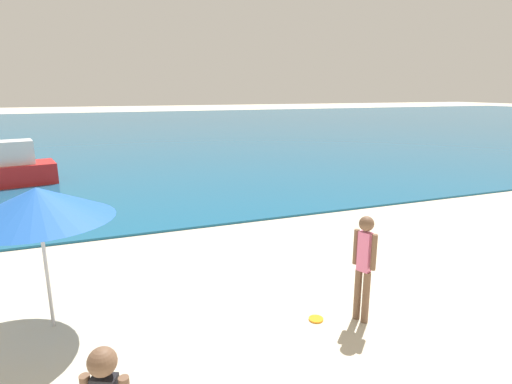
{
  "coord_description": "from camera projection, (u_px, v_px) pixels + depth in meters",
  "views": [
    {
      "loc": [
        -3.14,
        2.88,
        3.4
      ],
      "look_at": [
        0.11,
        11.32,
        1.16
      ],
      "focal_mm": 28.79,
      "sensor_mm": 36.0,
      "label": 1
    }
  ],
  "objects": [
    {
      "name": "beach_umbrella",
      "position": [
        38.0,
        204.0,
        5.65
      ],
      "size": [
        2.03,
        2.03,
        2.12
      ],
      "color": "#B7B7BC",
      "rests_on": "ground"
    },
    {
      "name": "water",
      "position": [
        133.0,
        128.0,
        37.9
      ],
      "size": [
        160.0,
        60.0,
        0.06
      ],
      "primitive_type": "cube",
      "color": "#14567F",
      "rests_on": "ground"
    },
    {
      "name": "frisbee",
      "position": [
        316.0,
        319.0,
        6.26
      ],
      "size": [
        0.22,
        0.22,
        0.03
      ],
      "primitive_type": "cylinder",
      "color": "orange",
      "rests_on": "ground"
    },
    {
      "name": "person_standing",
      "position": [
        364.0,
        263.0,
        6.03
      ],
      "size": [
        0.22,
        0.36,
        1.65
      ],
      "rotation": [
        0.0,
        0.0,
        5.09
      ],
      "color": "brown",
      "rests_on": "ground"
    }
  ]
}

